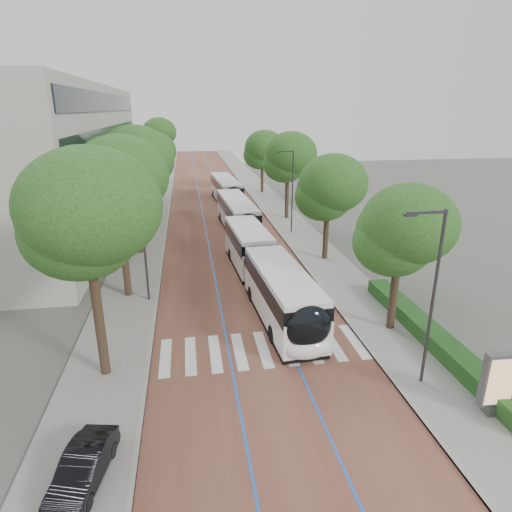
{
  "coord_description": "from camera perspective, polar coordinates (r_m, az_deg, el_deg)",
  "views": [
    {
      "loc": [
        -3.27,
        -18.12,
        11.9
      ],
      "look_at": [
        1.1,
        8.88,
        2.4
      ],
      "focal_mm": 30.0,
      "sensor_mm": 36.0,
      "label": 1
    }
  ],
  "objects": [
    {
      "name": "office_building",
      "position": [
        49.13,
        -28.99,
        11.1
      ],
      "size": [
        18.11,
        40.0,
        14.0
      ],
      "color": "#9A978E",
      "rests_on": "ground"
    },
    {
      "name": "zebra_crossing",
      "position": [
        22.78,
        0.96,
        -12.28
      ],
      "size": [
        10.55,
        3.6,
        0.01
      ],
      "color": "silver",
      "rests_on": "ground"
    },
    {
      "name": "trees_right",
      "position": [
        44.17,
        5.38,
        11.38
      ],
      "size": [
        5.73,
        47.36,
        8.98
      ],
      "color": "black",
      "rests_on": "ground"
    },
    {
      "name": "ad_panel",
      "position": [
        20.15,
        29.52,
        -14.46
      ],
      "size": [
        1.35,
        0.54,
        2.78
      ],
      "rotation": [
        0.0,
        0.0,
        -0.05
      ],
      "color": "#59595B",
      "rests_on": "sidewalk_right"
    },
    {
      "name": "lane_line_left",
      "position": [
        59.35,
        -7.46,
        7.45
      ],
      "size": [
        0.12,
        126.0,
        0.01
      ],
      "primitive_type": "cube",
      "color": "blue",
      "rests_on": "road"
    },
    {
      "name": "ground",
      "position": [
        21.93,
        0.9,
        -13.72
      ],
      "size": [
        160.0,
        160.0,
        0.0
      ],
      "primitive_type": "plane",
      "color": "#51544C",
      "rests_on": "ground"
    },
    {
      "name": "sidewalk_left",
      "position": [
        59.47,
        -13.19,
        7.17
      ],
      "size": [
        4.0,
        140.0,
        0.12
      ],
      "primitive_type": "cube",
      "color": "gray",
      "rests_on": "ground"
    },
    {
      "name": "lane_line_right",
      "position": [
        59.53,
        -4.35,
        7.59
      ],
      "size": [
        0.12,
        126.0,
        0.01
      ],
      "primitive_type": "cube",
      "color": "blue",
      "rests_on": "road"
    },
    {
      "name": "streetlight_near",
      "position": [
        19.41,
        22.3,
        -3.76
      ],
      "size": [
        1.82,
        0.2,
        8.0
      ],
      "color": "#313134",
      "rests_on": "sidewalk_right"
    },
    {
      "name": "streetlight_far",
      "position": [
        41.93,
        4.65,
        9.37
      ],
      "size": [
        1.82,
        0.2,
        8.0
      ],
      "color": "#313134",
      "rests_on": "sidewalk_right"
    },
    {
      "name": "road",
      "position": [
        59.42,
        -5.9,
        7.51
      ],
      "size": [
        11.0,
        140.0,
        0.02
      ],
      "primitive_type": "cube",
      "color": "brown",
      "rests_on": "ground"
    },
    {
      "name": "hedge",
      "position": [
        24.72,
        22.49,
        -9.86
      ],
      "size": [
        1.2,
        14.0,
        0.8
      ],
      "primitive_type": "cube",
      "color": "#184519",
      "rests_on": "sidewalk_right"
    },
    {
      "name": "kerb_right",
      "position": [
        59.98,
        -0.51,
        7.77
      ],
      "size": [
        0.2,
        140.0,
        0.14
      ],
      "primitive_type": "cube",
      "color": "gray",
      "rests_on": "ground"
    },
    {
      "name": "parked_car",
      "position": [
        16.68,
        -22.05,
        -24.69
      ],
      "size": [
        1.92,
        3.75,
        1.18
      ],
      "primitive_type": "imported",
      "rotation": [
        0.0,
        0.0,
        -0.2
      ],
      "color": "black",
      "rests_on": "sidewalk_left"
    },
    {
      "name": "lamp_post_left",
      "position": [
        27.4,
        -14.73,
        2.01
      ],
      "size": [
        0.14,
        0.14,
        8.0
      ],
      "primitive_type": "cylinder",
      "color": "#313134",
      "rests_on": "sidewalk_left"
    },
    {
      "name": "bus_queued_1",
      "position": [
        56.47,
        -3.95,
        8.62
      ],
      "size": [
        3.32,
        12.53,
        3.2
      ],
      "rotation": [
        0.0,
        0.0,
        0.07
      ],
      "color": "white",
      "rests_on": "ground"
    },
    {
      "name": "bus_queued_0",
      "position": [
        43.24,
        -2.43,
        5.39
      ],
      "size": [
        3.19,
        12.51,
        3.2
      ],
      "rotation": [
        0.0,
        0.0,
        0.06
      ],
      "color": "white",
      "rests_on": "ground"
    },
    {
      "name": "trees_left",
      "position": [
        42.16,
        -15.22,
        11.86
      ],
      "size": [
        6.15,
        60.62,
        10.09
      ],
      "color": "black",
      "rests_on": "ground"
    },
    {
      "name": "lead_bus",
      "position": [
        28.27,
        1.33,
        -2.16
      ],
      "size": [
        3.64,
        18.52,
        3.2
      ],
      "rotation": [
        0.0,
        0.0,
        0.06
      ],
      "color": "black",
      "rests_on": "ground"
    },
    {
      "name": "sidewalk_right",
      "position": [
        60.29,
        1.29,
        7.82
      ],
      "size": [
        4.0,
        140.0,
        0.12
      ],
      "primitive_type": "cube",
      "color": "gray",
      "rests_on": "ground"
    },
    {
      "name": "kerb_left",
      "position": [
        59.36,
        -11.35,
        7.28
      ],
      "size": [
        0.2,
        140.0,
        0.14
      ],
      "primitive_type": "cube",
      "color": "gray",
      "rests_on": "ground"
    }
  ]
}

